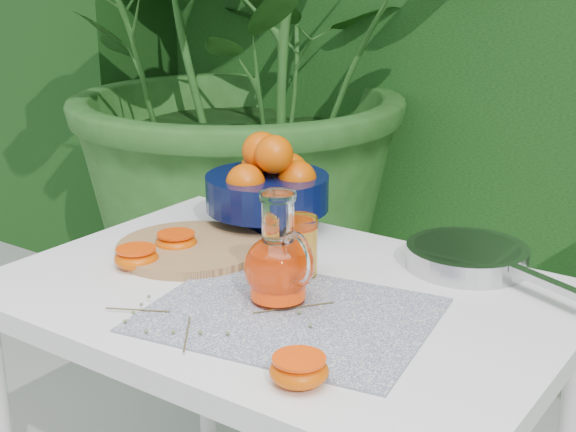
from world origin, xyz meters
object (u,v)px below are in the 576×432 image
Objects in this scene: fruit_bowl at (269,184)px; juice_pitcher at (279,264)px; white_table at (282,329)px; cutting_board at (191,249)px; saute_pan at (468,256)px.

fruit_bowl reaches higher than juice_pitcher.
cutting_board is at bearing 170.99° from white_table.
cutting_board is 1.54× the size of juice_pitcher.
juice_pitcher is (0.03, -0.05, 0.15)m from white_table.
juice_pitcher is at bearing -58.63° from white_table.
saute_pan is at bearing 59.44° from juice_pitcher.
juice_pitcher reaches higher than white_table.
cutting_board is 0.54m from saute_pan.
saute_pan is at bearing 26.79° from cutting_board.
juice_pitcher is 0.39m from saute_pan.
fruit_bowl is 0.46m from saute_pan.
saute_pan is at bearing 50.67° from white_table.
juice_pitcher is (0.28, -0.09, 0.06)m from cutting_board.
fruit_bowl is at bearing -177.28° from saute_pan.
white_table is 3.38× the size of cutting_board.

